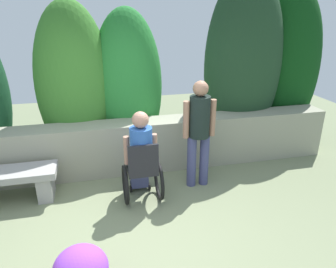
# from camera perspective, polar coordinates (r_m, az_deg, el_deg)

# --- Properties ---
(ground_plane) EXTENTS (12.84, 12.84, 0.00)m
(ground_plane) POSITION_cam_1_polar(r_m,az_deg,el_deg) (4.00, -6.13, -18.28)
(ground_plane) COLOR #707A59
(stone_retaining_wall) EXTENTS (7.32, 0.46, 0.85)m
(stone_retaining_wall) POSITION_cam_1_polar(r_m,az_deg,el_deg) (5.28, -8.85, -2.40)
(stone_retaining_wall) COLOR gray
(stone_retaining_wall) RESTS_ON ground
(hedge_backdrop) EXTENTS (7.82, 1.13, 3.21)m
(hedge_backdrop) POSITION_cam_1_polar(r_m,az_deg,el_deg) (5.58, -5.34, 9.99)
(hedge_backdrop) COLOR #1D501F
(hedge_backdrop) RESTS_ON ground
(stone_bench) EXTENTS (1.45, 0.47, 0.47)m
(stone_bench) POSITION_cam_1_polar(r_m,az_deg,el_deg) (5.01, -27.46, -7.67)
(stone_bench) COLOR gray
(stone_bench) RESTS_ON ground
(person_in_wheelchair) EXTENTS (0.53, 0.66, 1.33)m
(person_in_wheelchair) POSITION_cam_1_polar(r_m,az_deg,el_deg) (4.39, -4.85, -4.61)
(person_in_wheelchair) COLOR black
(person_in_wheelchair) RESTS_ON ground
(person_standing_companion) EXTENTS (0.49, 0.30, 1.63)m
(person_standing_companion) POSITION_cam_1_polar(r_m,az_deg,el_deg) (4.64, 5.61, 1.09)
(person_standing_companion) COLOR #3E426C
(person_standing_companion) RESTS_ON ground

